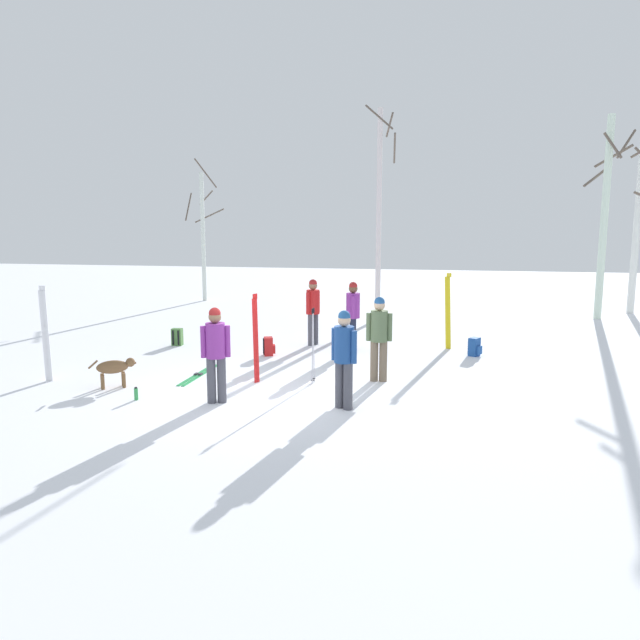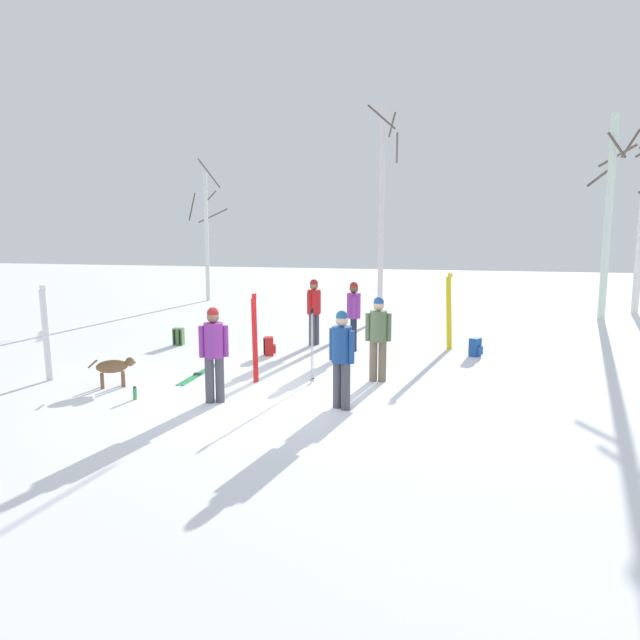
{
  "view_description": "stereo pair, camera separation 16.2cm",
  "coord_description": "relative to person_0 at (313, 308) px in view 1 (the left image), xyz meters",
  "views": [
    {
      "loc": [
        2.96,
        -10.88,
        3.23
      ],
      "look_at": [
        0.38,
        2.68,
        1.0
      ],
      "focal_mm": 35.0,
      "sensor_mm": 36.0,
      "label": 1
    },
    {
      "loc": [
        3.12,
        -10.84,
        3.23
      ],
      "look_at": [
        0.38,
        2.68,
        1.0
      ],
      "focal_mm": 35.0,
      "sensor_mm": 36.0,
      "label": 2
    }
  ],
  "objects": [
    {
      "name": "ground_plane",
      "position": [
        0.19,
        -4.74,
        -0.98
      ],
      "size": [
        60.0,
        60.0,
        0.0
      ],
      "primitive_type": "plane",
      "color": "white"
    },
    {
      "name": "person_0",
      "position": [
        0.0,
        0.0,
        0.0
      ],
      "size": [
        0.34,
        0.48,
        1.72
      ],
      "color": "#4C4C56",
      "rests_on": "ground_plane"
    },
    {
      "name": "person_1",
      "position": [
        1.11,
        -0.49,
        0.0
      ],
      "size": [
        0.34,
        0.51,
        1.72
      ],
      "color": "#1E2338",
      "rests_on": "ground_plane"
    },
    {
      "name": "person_2",
      "position": [
        -0.66,
        -5.4,
        0.0
      ],
      "size": [
        0.5,
        0.34,
        1.72
      ],
      "color": "#4C4C56",
      "rests_on": "ground_plane"
    },
    {
      "name": "person_3",
      "position": [
        1.61,
        -5.32,
        0.0
      ],
      "size": [
        0.47,
        0.34,
        1.72
      ],
      "color": "#4C4C56",
      "rests_on": "ground_plane"
    },
    {
      "name": "person_4",
      "position": [
        2.03,
        -3.37,
        0.0
      ],
      "size": [
        0.52,
        0.34,
        1.72
      ],
      "color": "#72604C",
      "rests_on": "ground_plane"
    },
    {
      "name": "dog",
      "position": [
        -2.95,
        -4.8,
        -0.59
      ],
      "size": [
        0.78,
        0.52,
        0.57
      ],
      "color": "brown",
      "rests_on": "ground_plane"
    },
    {
      "name": "ski_pair_planted_0",
      "position": [
        -4.53,
        -4.62,
        -0.02
      ],
      "size": [
        0.15,
        0.07,
        1.94
      ],
      "color": "white",
      "rests_on": "ground_plane"
    },
    {
      "name": "ski_pair_planted_1",
      "position": [
        -0.37,
        -3.94,
        -0.09
      ],
      "size": [
        0.09,
        0.15,
        1.79
      ],
      "color": "red",
      "rests_on": "ground_plane"
    },
    {
      "name": "ski_pair_planted_2",
      "position": [
        3.42,
        0.14,
        -0.03
      ],
      "size": [
        0.21,
        0.03,
        1.92
      ],
      "color": "yellow",
      "rests_on": "ground_plane"
    },
    {
      "name": "ski_pair_lying_0",
      "position": [
        -1.73,
        -3.57,
        -0.97
      ],
      "size": [
        0.22,
        1.88,
        0.05
      ],
      "color": "green",
      "rests_on": "ground_plane"
    },
    {
      "name": "ski_poles_0",
      "position": [
        0.76,
        -3.75,
        -0.18
      ],
      "size": [
        0.07,
        0.23,
        1.51
      ],
      "color": "#B2B2BC",
      "rests_on": "ground_plane"
    },
    {
      "name": "backpack_0",
      "position": [
        -0.8,
        -1.44,
        -0.77
      ],
      "size": [
        0.33,
        0.31,
        0.44
      ],
      "color": "red",
      "rests_on": "ground_plane"
    },
    {
      "name": "backpack_1",
      "position": [
        -3.45,
        -0.7,
        -0.77
      ],
      "size": [
        0.27,
        0.3,
        0.44
      ],
      "color": "#4C7F3F",
      "rests_on": "ground_plane"
    },
    {
      "name": "backpack_2",
      "position": [
        4.06,
        -0.57,
        -0.77
      ],
      "size": [
        0.34,
        0.33,
        0.44
      ],
      "color": "#1E4C99",
      "rests_on": "ground_plane"
    },
    {
      "name": "water_bottle_0",
      "position": [
        -2.16,
        -5.52,
        -0.87
      ],
      "size": [
        0.07,
        0.07,
        0.24
      ],
      "color": "green",
      "rests_on": "ground_plane"
    },
    {
      "name": "birch_tree_0",
      "position": [
        -6.06,
        7.99,
        1.7
      ],
      "size": [
        1.35,
        1.37,
        5.53
      ],
      "color": "silver",
      "rests_on": "ground_plane"
    },
    {
      "name": "birch_tree_1",
      "position": [
        1.26,
        4.42,
        2.49
      ],
      "size": [
        0.96,
        0.97,
        6.68
      ],
      "color": "silver",
      "rests_on": "ground_plane"
    },
    {
      "name": "birch_tree_2",
      "position": [
        8.33,
        5.97,
        2.37
      ],
      "size": [
        1.49,
        1.16,
        6.49
      ],
      "color": "silver",
      "rests_on": "ground_plane"
    },
    {
      "name": "birch_tree_3",
      "position": [
        9.76,
        7.51,
        2.19
      ],
      "size": [
        1.57,
        1.56,
        6.3
      ],
      "color": "silver",
      "rests_on": "ground_plane"
    }
  ]
}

